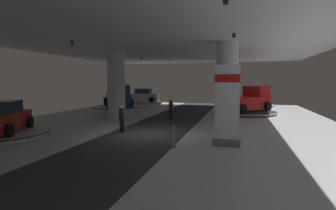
{
  "coord_description": "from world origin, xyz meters",
  "views": [
    {
      "loc": [
        5.09,
        -14.01,
        2.97
      ],
      "look_at": [
        0.45,
        3.03,
        1.4
      ],
      "focal_mm": 28.33,
      "sensor_mm": 36.0,
      "label": 1
    }
  ],
  "objects": [
    {
      "name": "ground",
      "position": [
        0.0,
        0.0,
        -0.02
      ],
      "size": [
        24.0,
        44.0,
        0.06
      ],
      "color": "#B2B2B7"
    },
    {
      "name": "ceiling_with_spotlights",
      "position": [
        -0.0,
        0.0,
        5.55
      ],
      "size": [
        24.0,
        44.0,
        0.39
      ],
      "color": "silver"
    },
    {
      "name": "column_right",
      "position": [
        4.27,
        3.66,
        2.75
      ],
      "size": [
        1.39,
        1.39,
        5.5
      ],
      "color": "silver",
      "rests_on": "ground"
    },
    {
      "name": "column_left",
      "position": [
        -4.67,
        5.75,
        2.75
      ],
      "size": [
        1.44,
        1.44,
        5.5
      ],
      "color": "silver",
      "rests_on": "ground"
    },
    {
      "name": "brand_sign_pylon",
      "position": [
        4.54,
        -1.57,
        1.93
      ],
      "size": [
        1.28,
        0.68,
        3.72
      ],
      "color": "slate",
      "rests_on": "ground"
    },
    {
      "name": "display_platform_far_left",
      "position": [
        -7.44,
        11.6,
        0.19
      ],
      "size": [
        5.68,
        5.68,
        0.35
      ],
      "color": "silver",
      "rests_on": "ground"
    },
    {
      "name": "pickup_truck_far_left",
      "position": [
        -7.27,
        11.33,
        1.28
      ],
      "size": [
        4.66,
        5.6,
        2.3
      ],
      "color": "navy",
      "rests_on": "display_platform_far_left"
    },
    {
      "name": "display_platform_far_right",
      "position": [
        5.55,
        11.18,
        0.14
      ],
      "size": [
        5.68,
        5.68,
        0.24
      ],
      "color": "#333338",
      "rests_on": "ground"
    },
    {
      "name": "pickup_truck_far_right",
      "position": [
        5.75,
        11.44,
        1.18
      ],
      "size": [
        4.9,
        5.48,
        2.3
      ],
      "color": "red",
      "rests_on": "display_platform_far_right"
    },
    {
      "name": "display_platform_deep_right",
      "position": [
        6.31,
        18.43,
        0.15
      ],
      "size": [
        5.42,
        5.42,
        0.27
      ],
      "color": "#B7B7BC",
      "rests_on": "ground"
    },
    {
      "name": "display_car_deep_right",
      "position": [
        6.31,
        18.46,
        1.04
      ],
      "size": [
        2.5,
        4.35,
        1.71
      ],
      "color": "#B77519",
      "rests_on": "display_platform_deep_right"
    },
    {
      "name": "display_platform_deep_left",
      "position": [
        -7.11,
        18.16,
        0.2
      ],
      "size": [
        5.07,
        5.07,
        0.36
      ],
      "color": "silver",
      "rests_on": "ground"
    },
    {
      "name": "display_car_deep_left",
      "position": [
        -7.08,
        18.16,
        1.13
      ],
      "size": [
        4.35,
        2.51,
        1.71
      ],
      "color": "silver",
      "rests_on": "display_platform_deep_left"
    },
    {
      "name": "display_platform_near_left",
      "position": [
        -7.39,
        -2.72,
        0.13
      ],
      "size": [
        4.85,
        4.85,
        0.22
      ],
      "color": "#B7B7BC",
      "rests_on": "ground"
    },
    {
      "name": "display_car_near_left",
      "position": [
        -7.4,
        -2.69,
        0.99
      ],
      "size": [
        3.46,
        4.57,
        1.71
      ],
      "color": "maroon",
      "rests_on": "display_platform_near_left"
    },
    {
      "name": "visitor_walking_near",
      "position": [
        -0.11,
        5.93,
        0.91
      ],
      "size": [
        0.32,
        0.32,
        1.59
      ],
      "color": "black",
      "rests_on": "ground"
    },
    {
      "name": "visitor_walking_far",
      "position": [
        -1.5,
        -0.03,
        0.91
      ],
      "size": [
        0.32,
        0.32,
        1.59
      ],
      "color": "black",
      "rests_on": "ground"
    },
    {
      "name": "stanchion_a",
      "position": [
        2.23,
        -2.55,
        0.37
      ],
      "size": [
        0.28,
        0.28,
        1.01
      ],
      "color": "#333338",
      "rests_on": "ground"
    }
  ]
}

